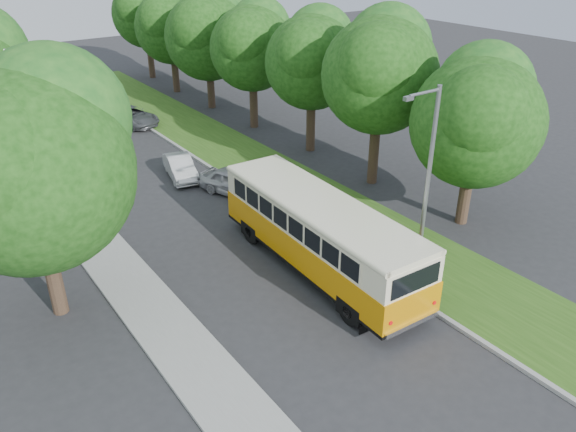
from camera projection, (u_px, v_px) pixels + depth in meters
ground at (289, 294)px, 21.70m from camera, size 120.00×120.00×0.00m
curb at (289, 218)px, 27.14m from camera, size 0.20×70.00×0.15m
grass_verge at (327, 206)px, 28.36m from camera, size 4.50×70.00×0.13m
sidewalk at (122, 274)px, 22.79m from camera, size 2.20×70.00×0.12m
treeline at (157, 53)px, 33.60m from camera, size 24.27×41.91×9.46m
lamppost_near at (426, 186)px, 20.07m from camera, size 1.71×0.16×8.00m
lamppost_far at (35, 112)px, 28.93m from camera, size 1.71×0.16×7.50m
warning_sign at (70, 179)px, 27.23m from camera, size 0.56×0.10×2.50m
vintage_bus at (319, 236)px, 22.50m from camera, size 3.18×10.82×3.19m
car_silver at (235, 182)px, 29.47m from camera, size 2.94×4.31×1.36m
car_white at (180, 167)px, 31.48m from camera, size 2.08×3.91×1.22m
car_blue at (102, 118)px, 39.55m from camera, size 2.79×4.84×1.32m
car_grey at (131, 116)px, 39.92m from camera, size 3.31×5.02×1.28m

